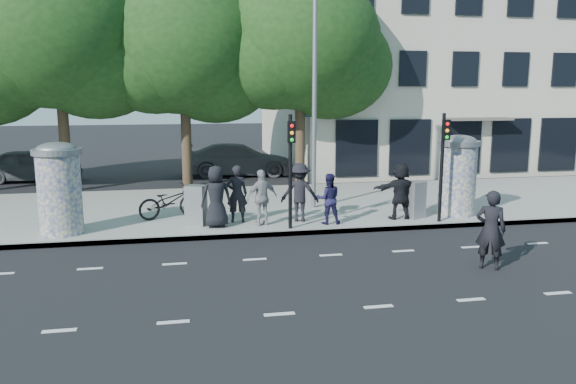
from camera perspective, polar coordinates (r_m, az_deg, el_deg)
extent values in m
plane|color=black|center=(13.48, 5.95, -8.09)|extent=(120.00, 120.00, 0.00)
cube|color=gray|center=(20.51, -0.09, -1.40)|extent=(40.00, 8.00, 0.15)
cube|color=slate|center=(16.74, 2.45, -4.10)|extent=(40.00, 0.10, 0.16)
cube|color=silver|center=(11.52, 9.17, -11.43)|extent=(32.00, 0.12, 0.01)
cube|color=silver|center=(14.76, 4.38, -6.41)|extent=(32.00, 0.12, 0.01)
cylinder|color=beige|center=(17.33, -22.17, -0.23)|extent=(1.20, 1.20, 2.30)
cylinder|color=slate|center=(17.16, -22.44, 3.81)|extent=(1.36, 1.36, 0.16)
ellipsoid|color=slate|center=(17.15, -22.46, 4.08)|extent=(1.10, 1.10, 0.38)
cylinder|color=beige|center=(19.37, 16.81, 1.15)|extent=(1.20, 1.20, 2.30)
cylinder|color=slate|center=(19.22, 17.00, 4.77)|extent=(1.36, 1.36, 0.16)
ellipsoid|color=slate|center=(19.22, 17.02, 5.00)|extent=(1.10, 1.10, 0.38)
cylinder|color=black|center=(16.56, 0.23, 2.01)|extent=(0.11, 0.11, 3.40)
cube|color=black|center=(16.25, 0.36, 6.11)|extent=(0.22, 0.14, 0.62)
cylinder|color=black|center=(18.09, 15.33, 2.36)|extent=(0.11, 0.11, 3.40)
cube|color=black|center=(17.81, 15.77, 6.10)|extent=(0.22, 0.14, 0.62)
cylinder|color=slate|center=(19.46, 2.70, 10.04)|extent=(0.16, 0.16, 8.00)
cylinder|color=#38281C|center=(25.24, -21.77, 5.33)|extent=(0.44, 0.44, 4.73)
ellipsoid|color=#153413|center=(25.27, -22.42, 14.73)|extent=(7.20, 7.20, 6.12)
cylinder|color=#38281C|center=(25.01, -10.30, 5.49)|extent=(0.44, 0.44, 4.41)
ellipsoid|color=#153413|center=(24.99, -10.59, 14.37)|extent=(6.80, 6.80, 5.78)
cylinder|color=#38281C|center=(25.16, 1.22, 5.89)|extent=(0.44, 0.44, 4.59)
ellipsoid|color=#153413|center=(25.17, 1.26, 15.08)|extent=(7.00, 7.00, 5.95)
cube|color=#BBB39C|center=(35.91, 15.56, 12.78)|extent=(20.00, 15.00, 12.00)
cube|color=black|center=(29.40, 21.66, 4.45)|extent=(18.00, 0.10, 2.60)
cube|color=#59544C|center=(27.98, 18.74, 7.04)|extent=(3.20, 0.90, 0.12)
cube|color=#194C8C|center=(25.48, 3.38, 7.97)|extent=(1.60, 0.06, 0.30)
imported|color=black|center=(16.98, -7.31, -0.46)|extent=(0.96, 0.66, 1.88)
imported|color=black|center=(17.57, -5.20, -0.18)|extent=(0.68, 0.47, 1.80)
imported|color=#1A183D|center=(17.35, 4.13, -0.69)|extent=(0.81, 0.66, 1.57)
imported|color=black|center=(17.64, 1.20, -0.03)|extent=(1.32, 0.94, 1.84)
imported|color=#959598|center=(17.11, -2.65, -0.57)|extent=(1.14, 0.86, 1.72)
imported|color=black|center=(18.29, 11.35, 0.11)|extent=(1.73, 0.74, 1.82)
imported|color=black|center=(14.24, 19.90, -3.63)|extent=(0.84, 0.76, 1.92)
imported|color=black|center=(18.56, -11.95, -0.93)|extent=(1.45, 2.18, 1.09)
cube|color=gray|center=(17.38, -9.34, -1.35)|extent=(0.71, 0.63, 1.23)
cube|color=gray|center=(18.58, 12.84, -0.78)|extent=(0.69, 0.62, 1.19)
imported|color=#505457|center=(28.86, -24.60, 2.48)|extent=(2.24, 4.66, 1.53)
imported|color=slate|center=(28.30, -5.03, 3.29)|extent=(2.80, 5.68, 1.59)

